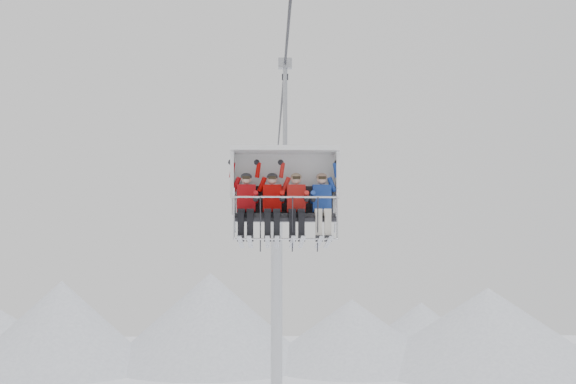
{
  "coord_description": "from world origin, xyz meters",
  "views": [
    {
      "loc": [
        -0.32,
        -12.99,
        9.38
      ],
      "look_at": [
        0.0,
        0.0,
        10.29
      ],
      "focal_mm": 45.0,
      "sensor_mm": 36.0,
      "label": 1
    }
  ],
  "objects_px": {
    "skier_center_left": "(272,204)",
    "skier_center_right": "(296,204)",
    "skier_far_right": "(322,204)",
    "chairlift_carrier": "(285,183)",
    "skier_far_left": "(246,204)",
    "lift_tower_right": "(277,317)"
  },
  "relations": [
    {
      "from": "skier_center_left",
      "to": "skier_center_right",
      "type": "distance_m",
      "value": 0.52
    },
    {
      "from": "skier_center_right",
      "to": "skier_far_right",
      "type": "xyz_separation_m",
      "value": [
        0.55,
        0.0,
        0.0
      ]
    },
    {
      "from": "chairlift_carrier",
      "to": "skier_far_right",
      "type": "xyz_separation_m",
      "value": [
        0.79,
        -0.3,
        -0.46
      ]
    },
    {
      "from": "skier_far_left",
      "to": "skier_center_left",
      "type": "distance_m",
      "value": 0.56
    },
    {
      "from": "skier_center_right",
      "to": "skier_far_left",
      "type": "bearing_deg",
      "value": 180.0
    },
    {
      "from": "lift_tower_right",
      "to": "skier_far_right",
      "type": "xyz_separation_m",
      "value": [
        0.79,
        -19.6,
        4.42
      ]
    },
    {
      "from": "skier_far_left",
      "to": "skier_center_right",
      "type": "bearing_deg",
      "value": 0.0
    },
    {
      "from": "skier_far_left",
      "to": "skier_far_right",
      "type": "distance_m",
      "value": 1.63
    },
    {
      "from": "skier_far_left",
      "to": "skier_center_left",
      "type": "relative_size",
      "value": 1.0
    },
    {
      "from": "skier_far_right",
      "to": "skier_far_left",
      "type": "bearing_deg",
      "value": 180.0
    },
    {
      "from": "skier_far_right",
      "to": "lift_tower_right",
      "type": "bearing_deg",
      "value": 92.31
    },
    {
      "from": "skier_center_left",
      "to": "skier_far_right",
      "type": "xyz_separation_m",
      "value": [
        1.07,
        0.0,
        0.0
      ]
    },
    {
      "from": "skier_far_right",
      "to": "skier_center_right",
      "type": "bearing_deg",
      "value": 180.0
    },
    {
      "from": "lift_tower_right",
      "to": "chairlift_carrier",
      "type": "relative_size",
      "value": 3.38
    },
    {
      "from": "lift_tower_right",
      "to": "skier_far_left",
      "type": "relative_size",
      "value": 7.99
    },
    {
      "from": "skier_far_left",
      "to": "skier_far_right",
      "type": "height_order",
      "value": "same"
    },
    {
      "from": "chairlift_carrier",
      "to": "skier_far_right",
      "type": "bearing_deg",
      "value": -21.0
    },
    {
      "from": "lift_tower_right",
      "to": "skier_center_right",
      "type": "height_order",
      "value": "lift_tower_right"
    },
    {
      "from": "skier_far_left",
      "to": "skier_far_right",
      "type": "bearing_deg",
      "value": 0.0
    },
    {
      "from": "lift_tower_right",
      "to": "skier_center_left",
      "type": "distance_m",
      "value": 20.09
    },
    {
      "from": "skier_center_left",
      "to": "skier_center_right",
      "type": "height_order",
      "value": "same"
    },
    {
      "from": "lift_tower_right",
      "to": "skier_far_right",
      "type": "bearing_deg",
      "value": -87.69
    }
  ]
}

